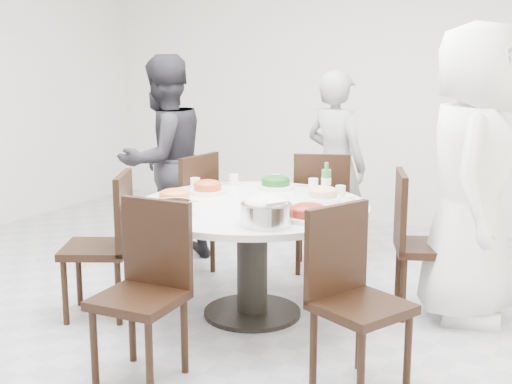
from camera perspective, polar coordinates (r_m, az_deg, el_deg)
The scene contains 22 objects.
floor at distance 4.77m, azimuth -4.87°, elevation -9.86°, with size 6.00×6.00×0.01m, color #B8B7BC.
wall_back at distance 7.12m, azimuth 8.79°, elevation 8.86°, with size 6.00×0.01×2.80m, color white.
dining_table at distance 4.66m, azimuth -0.30°, elevation -5.48°, with size 1.50×1.50×0.75m, color white.
chair_ne at distance 4.79m, azimuth 13.65°, elevation -4.09°, with size 0.42×0.42×0.95m, color black.
chair_n at distance 5.59m, azimuth 5.25°, elevation -1.48°, with size 0.42×0.42×0.95m, color black.
chair_nw at distance 5.47m, azimuth -6.04°, elevation -1.78°, with size 0.42×0.42×0.95m, color black.
chair_sw at distance 4.74m, azimuth -12.67°, elevation -4.19°, with size 0.42×0.42×0.95m, color black.
chair_s at distance 3.80m, azimuth -9.38°, elevation -8.14°, with size 0.42×0.42×0.95m, color black.
chair_se at distance 3.69m, azimuth 8.45°, elevation -8.74°, with size 0.42×0.42×0.95m, color black.
diner_right at distance 4.70m, azimuth 16.85°, elevation 1.36°, with size 0.93×0.60×1.89m, color white.
diner_middle at distance 5.88m, azimuth 6.39°, elevation 2.15°, with size 0.56×0.37×1.55m, color black.
diner_left at distance 5.75m, azimuth -7.41°, elevation 2.52°, with size 0.81×0.63×1.67m, color black.
dish_greens at distance 5.04m, azimuth 1.58°, elevation 0.66°, with size 0.26×0.26×0.07m, color white.
dish_pale at distance 4.68m, azimuth 5.36°, elevation -0.26°, with size 0.25×0.25×0.07m, color white.
dish_orange at distance 4.88m, azimuth -3.90°, elevation 0.27°, with size 0.25×0.25×0.07m, color white.
dish_redbrown at distance 4.16m, azimuth 4.23°, elevation -1.75°, with size 0.29×0.29×0.07m, color white.
dish_tofu at distance 4.61m, azimuth -6.55°, elevation -0.50°, with size 0.25×0.25×0.07m, color white.
rice_bowl at distance 4.03m, azimuth 0.81°, elevation -1.79°, with size 0.29×0.29×0.13m, color silver.
soup_bowl at distance 4.32m, azimuth -6.60°, elevation -1.26°, with size 0.25×0.25×0.08m, color white.
beverage_bottle at distance 4.82m, azimuth 5.64°, elevation 1.06°, with size 0.06×0.06×0.22m, color #2E7532.
tea_cups at distance 5.07m, azimuth 2.66°, elevation 0.80°, with size 0.07×0.07×0.08m, color white.
chopsticks at distance 5.13m, azimuth 3.82°, elevation 0.53°, with size 0.24×0.04×0.01m, color tan, non-canonical shape.
Camera 1 is at (2.52, -3.65, 1.77)m, focal length 50.00 mm.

